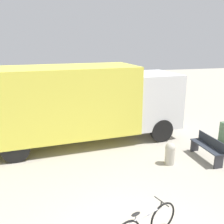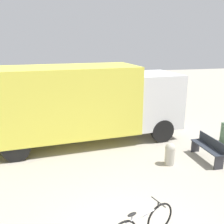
% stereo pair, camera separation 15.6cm
% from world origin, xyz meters
% --- Properties ---
extents(delivery_truck, '(8.53, 3.02, 3.23)m').
position_xyz_m(delivery_truck, '(-0.31, 5.87, 1.79)').
color(delivery_truck, '#EAE04C').
rests_on(delivery_truck, ground).
extents(park_bench, '(0.41, 1.54, 0.85)m').
position_xyz_m(park_bench, '(3.95, 3.08, 0.49)').
color(park_bench, '#282D38').
rests_on(park_bench, ground).
extents(bollard_near_bench, '(0.35, 0.35, 0.80)m').
position_xyz_m(bollard_near_bench, '(2.44, 3.08, 0.43)').
color(bollard_near_bench, '#B2AD9E').
rests_on(bollard_near_bench, ground).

